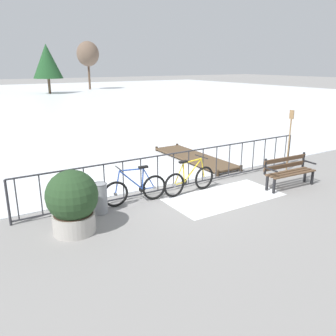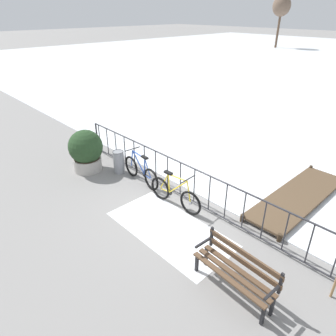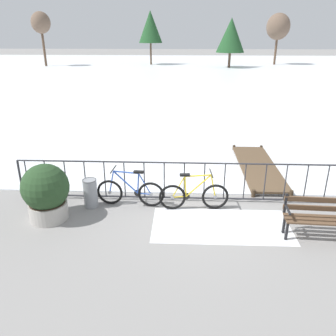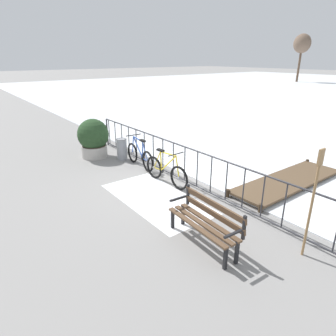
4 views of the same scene
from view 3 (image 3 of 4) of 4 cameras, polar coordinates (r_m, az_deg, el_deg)
name	(u,v)px [view 3 (image 3 of 4)]	position (r m, az deg, el deg)	size (l,w,h in m)	color
ground_plane	(194,201)	(8.94, 4.29, -5.46)	(160.00, 160.00, 0.00)	gray
frozen_pond	(186,74)	(36.57, 3.05, 15.46)	(80.00, 56.00, 0.03)	white
snow_patch	(221,225)	(7.94, 8.83, -9.46)	(3.10, 1.51, 0.01)	white
railing_fence	(194,181)	(8.70, 4.39, -2.18)	(9.06, 0.06, 1.07)	#2D2D33
bicycle_near_railing	(130,192)	(8.59, -6.30, -3.99)	(1.71, 0.52, 0.97)	black
bicycle_second	(194,196)	(8.38, 4.31, -4.61)	(1.71, 0.52, 0.97)	black
park_bench	(323,215)	(7.95, 24.46, -7.09)	(1.62, 0.56, 0.89)	brown
planter_with_shrub	(46,192)	(8.28, -19.69, -3.81)	(1.07, 1.07, 1.35)	#ADA8A0
trash_bin	(90,193)	(8.70, -12.82, -4.07)	(0.35, 0.35, 0.73)	gray
wooden_dock	(258,167)	(11.15, 14.77, 0.24)	(1.10, 3.90, 0.20)	brown
tree_far_west	(41,23)	(46.85, -20.46, 21.69)	(2.27, 2.27, 6.27)	brown
tree_west_mid	(150,27)	(46.32, -2.96, 22.47)	(2.97, 2.97, 6.51)	brown
tree_centre	(278,27)	(48.36, 17.91, 21.51)	(2.90, 2.90, 6.20)	brown
tree_east_mid	(231,35)	(43.09, 10.45, 20.94)	(3.31, 3.31, 5.53)	brown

